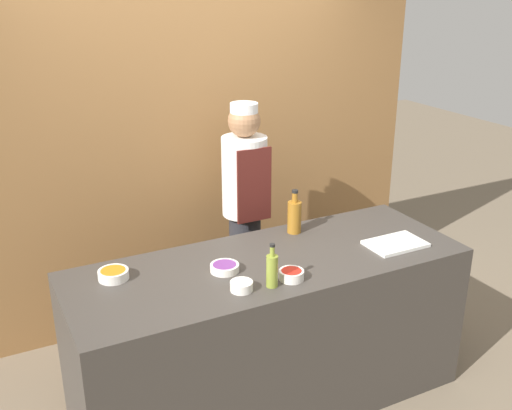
% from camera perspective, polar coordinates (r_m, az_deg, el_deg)
% --- Properties ---
extents(ground_plane, '(14.00, 14.00, 0.00)m').
position_cam_1_polar(ground_plane, '(3.89, 1.16, -17.74)').
color(ground_plane, '#756651').
extents(cabinet_wall, '(3.65, 0.18, 2.40)m').
position_cam_1_polar(cabinet_wall, '(4.36, -6.60, 4.48)').
color(cabinet_wall, olive).
rests_on(cabinet_wall, ground_plane).
extents(counter, '(2.28, 0.83, 0.93)m').
position_cam_1_polar(counter, '(3.61, 1.22, -11.97)').
color(counter, '#3D3833').
rests_on(counter, ground_plane).
extents(sauce_bowl_red, '(0.13, 0.13, 0.05)m').
position_cam_1_polar(sauce_bowl_red, '(3.18, 3.45, -6.60)').
color(sauce_bowl_red, white).
rests_on(sauce_bowl_red, counter).
extents(sauce_bowl_purple, '(0.16, 0.16, 0.04)m').
position_cam_1_polar(sauce_bowl_purple, '(3.26, -2.99, -5.96)').
color(sauce_bowl_purple, white).
rests_on(sauce_bowl_purple, counter).
extents(sauce_bowl_green, '(0.12, 0.12, 0.05)m').
position_cam_1_polar(sauce_bowl_green, '(3.07, -1.39, -7.68)').
color(sauce_bowl_green, white).
rests_on(sauce_bowl_green, counter).
extents(sauce_bowl_orange, '(0.16, 0.16, 0.05)m').
position_cam_1_polar(sauce_bowl_orange, '(3.26, -13.43, -6.41)').
color(sauce_bowl_orange, white).
rests_on(sauce_bowl_orange, counter).
extents(cutting_board, '(0.34, 0.23, 0.02)m').
position_cam_1_polar(cutting_board, '(3.66, 13.14, -3.61)').
color(cutting_board, white).
rests_on(cutting_board, counter).
extents(bottle_oil, '(0.06, 0.06, 0.24)m').
position_cam_1_polar(bottle_oil, '(3.08, 1.54, -6.19)').
color(bottle_oil, olive).
rests_on(bottle_oil, counter).
extents(bottle_amber, '(0.09, 0.09, 0.28)m').
position_cam_1_polar(bottle_amber, '(3.71, 3.68, -1.05)').
color(bottle_amber, '#9E661E').
rests_on(bottle_amber, counter).
extents(chef_center, '(0.31, 0.31, 1.67)m').
position_cam_1_polar(chef_center, '(4.10, -1.06, -0.54)').
color(chef_center, '#28282D').
rests_on(chef_center, ground_plane).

